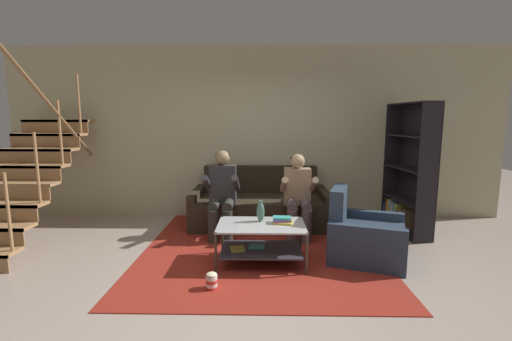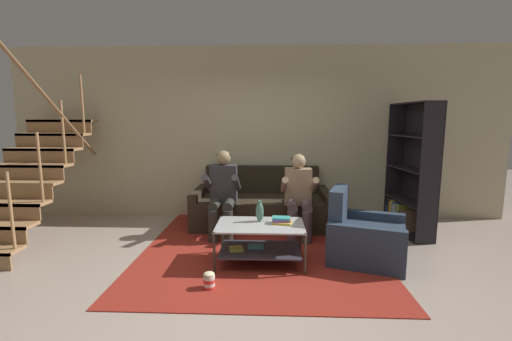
{
  "view_description": "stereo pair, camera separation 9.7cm",
  "coord_description": "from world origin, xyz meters",
  "views": [
    {
      "loc": [
        0.13,
        -3.43,
        1.69
      ],
      "look_at": [
        0.04,
        0.97,
        1.03
      ],
      "focal_mm": 24.0,
      "sensor_mm": 36.0,
      "label": 1
    },
    {
      "loc": [
        0.23,
        -3.43,
        1.69
      ],
      "look_at": [
        0.04,
        0.97,
        1.03
      ],
      "focal_mm": 24.0,
      "sensor_mm": 36.0,
      "label": 2
    }
  ],
  "objects": [
    {
      "name": "ground",
      "position": [
        0.0,
        0.0,
        0.0
      ],
      "size": [
        16.8,
        16.8,
        0.0
      ],
      "primitive_type": "plane",
      "color": "#AB998B"
    },
    {
      "name": "back_partition",
      "position": [
        0.0,
        2.46,
        1.45
      ],
      "size": [
        8.4,
        0.12,
        2.9
      ],
      "primitive_type": "cube",
      "color": "#BEB690",
      "rests_on": "ground"
    },
    {
      "name": "staircase_run",
      "position": [
        -3.17,
        1.15,
        0.96
      ],
      "size": [
        1.08,
        2.22,
        2.6
      ],
      "color": "#AA7D50",
      "rests_on": "ground"
    },
    {
      "name": "couch",
      "position": [
        0.09,
        1.94,
        0.3
      ],
      "size": [
        2.15,
        0.98,
        0.91
      ],
      "color": "#2D251A",
      "rests_on": "ground"
    },
    {
      "name": "person_seated_left",
      "position": [
        -0.45,
        1.36,
        0.68
      ],
      "size": [
        0.5,
        0.58,
        1.24
      ],
      "color": "#2C2D29",
      "rests_on": "ground"
    },
    {
      "name": "person_seated_right",
      "position": [
        0.63,
        1.36,
        0.66
      ],
      "size": [
        0.5,
        0.58,
        1.2
      ],
      "color": "#5D494D",
      "rests_on": "ground"
    },
    {
      "name": "coffee_table",
      "position": [
        0.11,
        0.42,
        0.32
      ],
      "size": [
        1.02,
        0.64,
        0.48
      ],
      "color": "#B7B9BA",
      "rests_on": "ground"
    },
    {
      "name": "area_rug",
      "position": [
        0.1,
        1.05,
        0.01
      ],
      "size": [
        3.0,
        3.47,
        0.01
      ],
      "color": "maroon",
      "rests_on": "ground"
    },
    {
      "name": "vase",
      "position": [
        0.11,
        0.53,
        0.6
      ],
      "size": [
        0.1,
        0.1,
        0.26
      ],
      "color": "#446C5B",
      "rests_on": "coffee_table"
    },
    {
      "name": "book_stack",
      "position": [
        0.37,
        0.47,
        0.51
      ],
      "size": [
        0.24,
        0.21,
        0.08
      ],
      "color": "gold",
      "rests_on": "coffee_table"
    },
    {
      "name": "bookshelf",
      "position": [
        2.33,
        1.69,
        0.75
      ],
      "size": [
        0.4,
        1.05,
        1.93
      ],
      "color": "black",
      "rests_on": "ground"
    },
    {
      "name": "armchair",
      "position": [
        1.36,
        0.57,
        0.28
      ],
      "size": [
        1.06,
        1.03,
        0.87
      ],
      "color": "#293749",
      "rests_on": "ground"
    },
    {
      "name": "popcorn_tub",
      "position": [
        -0.38,
        -0.23,
        0.09
      ],
      "size": [
        0.12,
        0.12,
        0.18
      ],
      "color": "red",
      "rests_on": "ground"
    }
  ]
}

